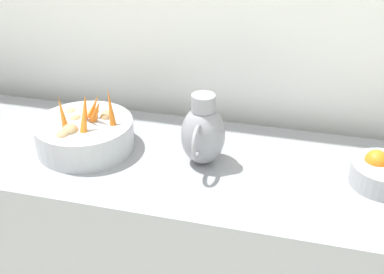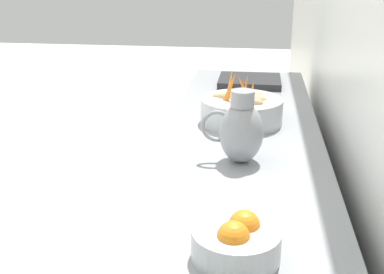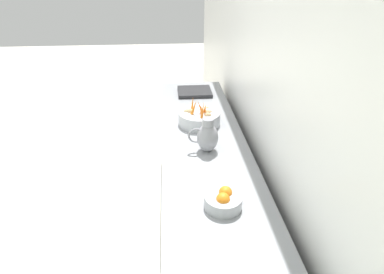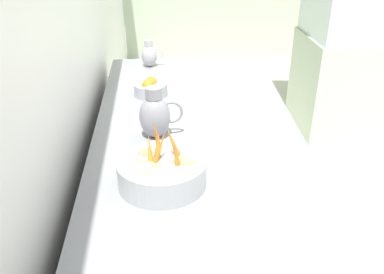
{
  "view_description": "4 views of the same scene",
  "coord_description": "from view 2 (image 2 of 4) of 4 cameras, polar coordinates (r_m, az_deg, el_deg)",
  "views": [
    {
      "loc": [
        -0.14,
        0.14,
        1.77
      ],
      "look_at": [
        -1.45,
        -0.2,
        1.0
      ],
      "focal_mm": 45.73,
      "sensor_mm": 36.0,
      "label": 1
    },
    {
      "loc": [
        -1.57,
        1.42,
        1.53
      ],
      "look_at": [
        -1.37,
        -0.13,
        0.96
      ],
      "focal_mm": 46.53,
      "sensor_mm": 36.0,
      "label": 2
    },
    {
      "loc": [
        -1.27,
        1.71,
        2.04
      ],
      "look_at": [
        -1.41,
        -0.08,
        1.03
      ],
      "focal_mm": 29.14,
      "sensor_mm": 36.0,
      "label": 3
    },
    {
      "loc": [
        -1.54,
        -1.88,
        1.7
      ],
      "look_at": [
        -1.37,
        -0.34,
        0.93
      ],
      "focal_mm": 35.72,
      "sensor_mm": 36.0,
      "label": 4
    }
  ],
  "objects": [
    {
      "name": "prep_counter",
      "position": [
        1.93,
        4.88,
        -14.81
      ],
      "size": [
        0.64,
        2.94,
        0.86
      ],
      "primitive_type": "cube",
      "color": "gray",
      "rests_on": "ground_plane"
    },
    {
      "name": "vegetable_colander",
      "position": [
        2.12,
        5.68,
        3.14
      ],
      "size": [
        0.35,
        0.35,
        0.24
      ],
      "color": "#ADAFB5",
      "rests_on": "prep_counter"
    },
    {
      "name": "orange_bowl",
      "position": [
        1.19,
        5.13,
        -11.84
      ],
      "size": [
        0.21,
        0.21,
        0.11
      ],
      "color": "#9EA0A5",
      "rests_on": "prep_counter"
    },
    {
      "name": "metal_pitcher_tall",
      "position": [
        1.69,
        5.59,
        0.76
      ],
      "size": [
        0.21,
        0.15,
        0.25
      ],
      "color": "gray",
      "rests_on": "prep_counter"
    },
    {
      "name": "counter_sink_basin",
      "position": [
        2.8,
        6.62,
        6.4
      ],
      "size": [
        0.34,
        0.3,
        0.04
      ],
      "primitive_type": "cube",
      "color": "#232326",
      "rests_on": "prep_counter"
    }
  ]
}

